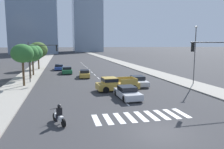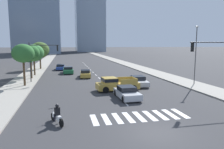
{
  "view_description": "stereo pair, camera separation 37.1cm",
  "coord_description": "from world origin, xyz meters",
  "px_view_note": "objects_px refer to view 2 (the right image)",
  "views": [
    {
      "loc": [
        -6.05,
        -12.25,
        5.71
      ],
      "look_at": [
        0.0,
        13.29,
        2.0
      ],
      "focal_mm": 34.5,
      "sensor_mm": 36.0,
      "label": 1
    },
    {
      "loc": [
        -5.69,
        -12.34,
        5.71
      ],
      "look_at": [
        0.0,
        13.29,
        2.0
      ],
      "focal_mm": 34.5,
      "sensor_mm": 36.0,
      "label": 2
    }
  ],
  "objects_px": {
    "street_lamp_east": "(196,51)",
    "pickup_truck": "(116,84)",
    "sedan_green_3": "(68,70)",
    "street_tree_nearest": "(23,54)",
    "sedan_silver_4": "(138,81)",
    "sedan_gold_2": "(85,74)",
    "street_tree_fifth": "(40,51)",
    "street_tree_second": "(30,53)",
    "traffic_signal_far": "(41,55)",
    "street_tree_fourth": "(40,50)",
    "street_tree_third": "(34,53)",
    "sedan_silver_0": "(127,93)",
    "sedan_blue_1": "(61,67)",
    "traffic_signal_near": "(216,58)",
    "motorcycle_lead": "(57,116)"
  },
  "relations": [
    {
      "from": "sedan_silver_4",
      "to": "traffic_signal_far",
      "type": "bearing_deg",
      "value": -108.24
    },
    {
      "from": "street_tree_third",
      "to": "street_tree_fifth",
      "type": "xyz_separation_m",
      "value": [
        0.0,
        9.97,
        0.03
      ]
    },
    {
      "from": "street_tree_second",
      "to": "traffic_signal_far",
      "type": "bearing_deg",
      "value": -60.79
    },
    {
      "from": "sedan_silver_0",
      "to": "sedan_green_3",
      "type": "xyz_separation_m",
      "value": [
        -5.73,
        21.69,
        0.03
      ]
    },
    {
      "from": "sedan_silver_4",
      "to": "street_lamp_east",
      "type": "height_order",
      "value": "street_lamp_east"
    },
    {
      "from": "street_tree_second",
      "to": "sedan_blue_1",
      "type": "bearing_deg",
      "value": 70.47
    },
    {
      "from": "street_lamp_east",
      "to": "pickup_truck",
      "type": "bearing_deg",
      "value": -173.85
    },
    {
      "from": "street_lamp_east",
      "to": "street_tree_fourth",
      "type": "relative_size",
      "value": 1.33
    },
    {
      "from": "traffic_signal_near",
      "to": "street_lamp_east",
      "type": "height_order",
      "value": "street_lamp_east"
    },
    {
      "from": "sedan_silver_4",
      "to": "street_tree_fourth",
      "type": "bearing_deg",
      "value": -142.84
    },
    {
      "from": "motorcycle_lead",
      "to": "sedan_silver_4",
      "type": "xyz_separation_m",
      "value": [
        10.64,
        12.64,
        0.02
      ]
    },
    {
      "from": "pickup_truck",
      "to": "sedan_gold_2",
      "type": "height_order",
      "value": "pickup_truck"
    },
    {
      "from": "street_tree_second",
      "to": "sedan_silver_0",
      "type": "bearing_deg",
      "value": -52.92
    },
    {
      "from": "sedan_blue_1",
      "to": "street_lamp_east",
      "type": "distance_m",
      "value": 29.85
    },
    {
      "from": "sedan_silver_0",
      "to": "sedan_blue_1",
      "type": "bearing_deg",
      "value": -167.52
    },
    {
      "from": "traffic_signal_far",
      "to": "street_tree_second",
      "type": "distance_m",
      "value": 4.05
    },
    {
      "from": "sedan_green_3",
      "to": "traffic_signal_near",
      "type": "relative_size",
      "value": 0.78
    },
    {
      "from": "street_lamp_east",
      "to": "street_tree_second",
      "type": "height_order",
      "value": "street_lamp_east"
    },
    {
      "from": "sedan_gold_2",
      "to": "street_tree_nearest",
      "type": "xyz_separation_m",
      "value": [
        -8.86,
        -6.6,
        3.88
      ]
    },
    {
      "from": "sedan_gold_2",
      "to": "sedan_silver_4",
      "type": "height_order",
      "value": "sedan_silver_4"
    },
    {
      "from": "street_tree_nearest",
      "to": "street_tree_fourth",
      "type": "xyz_separation_m",
      "value": [
        -0.0,
        20.74,
        -0.05
      ]
    },
    {
      "from": "pickup_truck",
      "to": "street_tree_fourth",
      "type": "bearing_deg",
      "value": -70.18
    },
    {
      "from": "sedan_silver_4",
      "to": "street_tree_nearest",
      "type": "bearing_deg",
      "value": -95.62
    },
    {
      "from": "street_tree_second",
      "to": "motorcycle_lead",
      "type": "bearing_deg",
      "value": -77.71
    },
    {
      "from": "motorcycle_lead",
      "to": "traffic_signal_far",
      "type": "distance_m",
      "value": 18.59
    },
    {
      "from": "pickup_truck",
      "to": "street_tree_fifth",
      "type": "xyz_separation_m",
      "value": [
        -11.45,
        25.49,
        3.36
      ]
    },
    {
      "from": "pickup_truck",
      "to": "sedan_green_3",
      "type": "height_order",
      "value": "pickup_truck"
    },
    {
      "from": "sedan_green_3",
      "to": "street_tree_fifth",
      "type": "xyz_separation_m",
      "value": [
        -6.01,
        7.77,
        3.55
      ]
    },
    {
      "from": "sedan_gold_2",
      "to": "traffic_signal_far",
      "type": "relative_size",
      "value": 0.76
    },
    {
      "from": "sedan_green_3",
      "to": "sedan_silver_0",
      "type": "bearing_deg",
      "value": -165.51
    },
    {
      "from": "pickup_truck",
      "to": "traffic_signal_far",
      "type": "distance_m",
      "value": 12.86
    },
    {
      "from": "street_tree_second",
      "to": "street_tree_fourth",
      "type": "bearing_deg",
      "value": 90.0
    },
    {
      "from": "sedan_green_3",
      "to": "street_tree_nearest",
      "type": "bearing_deg",
      "value": 154.08
    },
    {
      "from": "street_tree_second",
      "to": "pickup_truck",
      "type": "bearing_deg",
      "value": -45.31
    },
    {
      "from": "traffic_signal_far",
      "to": "street_lamp_east",
      "type": "distance_m",
      "value": 22.26
    },
    {
      "from": "street_tree_nearest",
      "to": "street_tree_fourth",
      "type": "distance_m",
      "value": 20.74
    },
    {
      "from": "street_tree_nearest",
      "to": "street_tree_fifth",
      "type": "relative_size",
      "value": 1.0
    },
    {
      "from": "sedan_silver_0",
      "to": "sedan_green_3",
      "type": "bearing_deg",
      "value": -167.23
    },
    {
      "from": "street_tree_nearest",
      "to": "street_tree_third",
      "type": "height_order",
      "value": "street_tree_nearest"
    },
    {
      "from": "sedan_green_3",
      "to": "traffic_signal_near",
      "type": "xyz_separation_m",
      "value": [
        14.23,
        -24.34,
        3.75
      ]
    },
    {
      "from": "sedan_green_3",
      "to": "traffic_signal_far",
      "type": "relative_size",
      "value": 0.83
    },
    {
      "from": "sedan_silver_4",
      "to": "street_tree_fourth",
      "type": "height_order",
      "value": "street_tree_fourth"
    },
    {
      "from": "sedan_gold_2",
      "to": "street_tree_fourth",
      "type": "bearing_deg",
      "value": 37.06
    },
    {
      "from": "sedan_silver_0",
      "to": "street_tree_fifth",
      "type": "bearing_deg",
      "value": -160.3
    },
    {
      "from": "street_tree_nearest",
      "to": "street_tree_second",
      "type": "xyz_separation_m",
      "value": [
        0.0,
        6.4,
        -0.15
      ]
    },
    {
      "from": "street_tree_fourth",
      "to": "sedan_blue_1",
      "type": "bearing_deg",
      "value": -21.62
    },
    {
      "from": "sedan_silver_4",
      "to": "street_tree_nearest",
      "type": "xyz_separation_m",
      "value": [
        -15.34,
        2.54,
        3.87
      ]
    },
    {
      "from": "street_tree_fourth",
      "to": "sedan_green_3",
      "type": "bearing_deg",
      "value": -53.75
    },
    {
      "from": "sedan_green_3",
      "to": "traffic_signal_near",
      "type": "bearing_deg",
      "value": -150.0
    },
    {
      "from": "street_tree_fourth",
      "to": "motorcycle_lead",
      "type": "bearing_deg",
      "value": -82.55
    }
  ]
}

